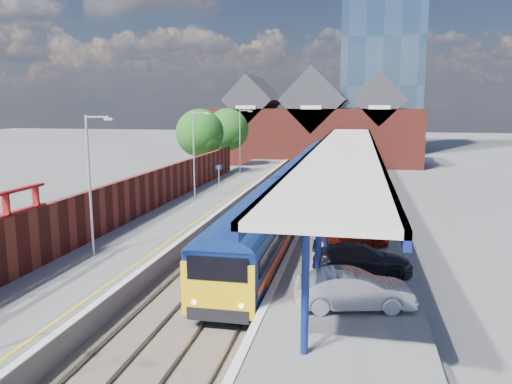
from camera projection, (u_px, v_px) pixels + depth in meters
ground at (287, 196)px, 47.22m from camera, size 240.00×240.00×0.00m
ballast_bed at (269, 219)px, 37.57m from camera, size 6.00×76.00×0.06m
rails at (269, 217)px, 37.55m from camera, size 4.51×76.00×0.14m
left_platform at (199, 209)px, 38.57m from camera, size 5.00×76.00×1.00m
right_platform at (350, 216)px, 36.30m from camera, size 6.00×76.00×1.00m
coping_left at (228, 204)px, 38.02m from camera, size 0.30×76.00×0.05m
coping_right at (311, 207)px, 36.77m from camera, size 0.30×76.00×0.05m
yellow_line at (221, 204)px, 38.14m from camera, size 0.14×76.00×0.01m
train at (307, 169)px, 49.97m from camera, size 2.88×65.91×3.45m
canopy at (345, 148)px, 37.47m from camera, size 4.50×52.00×4.48m
lamp_post_b at (92, 177)px, 24.46m from camera, size 1.48×0.18×7.00m
lamp_post_c at (195, 149)px, 39.90m from camera, size 1.48×0.18×7.00m
lamp_post_d at (241, 137)px, 55.34m from camera, size 1.48×0.18×7.00m
platform_sign at (219, 175)px, 41.96m from camera, size 0.55×0.08×2.50m
brick_wall at (130, 198)px, 32.51m from camera, size 0.35×50.00×3.86m
station_building at (314, 126)px, 73.32m from camera, size 30.00×12.12×13.78m
glass_tower at (382, 39)px, 90.05m from camera, size 14.20×14.20×40.30m
tree_near at (201, 134)px, 54.05m from camera, size 5.20×5.20×8.10m
tree_far at (229, 131)px, 61.57m from camera, size 5.20×5.20×8.10m
parked_car_red at (355, 233)px, 26.92m from camera, size 3.75×1.71×1.25m
parked_car_silver at (353, 290)px, 18.42m from camera, size 4.59×2.44×1.44m
parked_car_dark at (362, 259)px, 22.40m from camera, size 4.49×1.96×1.29m
parked_car_blue at (364, 214)px, 31.56m from camera, size 5.16×4.10×1.30m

